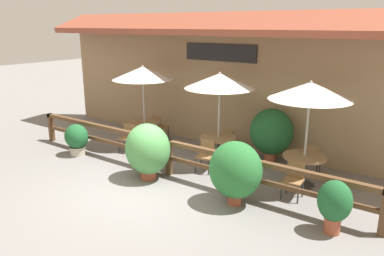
# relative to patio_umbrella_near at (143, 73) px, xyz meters

# --- Properties ---
(ground_plane) EXTENTS (60.00, 60.00, 0.00)m
(ground_plane) POSITION_rel_patio_umbrella_near_xyz_m (2.26, -2.58, -2.36)
(ground_plane) COLOR slate
(building_facade) EXTENTS (14.28, 1.49, 4.23)m
(building_facade) POSITION_rel_patio_umbrella_near_xyz_m (2.26, 1.52, -0.19)
(building_facade) COLOR #997A56
(building_facade) RESTS_ON ground
(patio_railing) EXTENTS (10.40, 0.14, 0.95)m
(patio_railing) POSITION_rel_patio_umbrella_near_xyz_m (2.26, -1.53, -1.66)
(patio_railing) COLOR brown
(patio_railing) RESTS_ON ground
(patio_umbrella_near) EXTENTS (1.93, 1.93, 2.60)m
(patio_umbrella_near) POSITION_rel_patio_umbrella_near_xyz_m (0.00, 0.00, 0.00)
(patio_umbrella_near) COLOR #B7B2A8
(patio_umbrella_near) RESTS_ON ground
(dining_table_near) EXTENTS (1.04, 1.04, 0.77)m
(dining_table_near) POSITION_rel_patio_umbrella_near_xyz_m (-0.00, -0.00, -1.74)
(dining_table_near) COLOR olive
(dining_table_near) RESTS_ON ground
(chair_near_streetside) EXTENTS (0.51, 0.51, 0.85)m
(chair_near_streetside) POSITION_rel_patio_umbrella_near_xyz_m (0.01, -0.79, -1.88)
(chair_near_streetside) COLOR olive
(chair_near_streetside) RESTS_ON ground
(chair_near_wallside) EXTENTS (0.44, 0.44, 0.85)m
(chair_near_wallside) POSITION_rel_patio_umbrella_near_xyz_m (-0.04, 0.78, -1.88)
(chair_near_wallside) COLOR olive
(chair_near_wallside) RESTS_ON ground
(patio_umbrella_middle) EXTENTS (1.93, 1.93, 2.60)m
(patio_umbrella_middle) POSITION_rel_patio_umbrella_near_xyz_m (2.84, -0.02, 0.00)
(patio_umbrella_middle) COLOR #B7B2A8
(patio_umbrella_middle) RESTS_ON ground
(dining_table_middle) EXTENTS (1.04, 1.04, 0.77)m
(dining_table_middle) POSITION_rel_patio_umbrella_near_xyz_m (2.84, -0.02, -1.74)
(dining_table_middle) COLOR olive
(dining_table_middle) RESTS_ON ground
(chair_middle_streetside) EXTENTS (0.49, 0.49, 0.85)m
(chair_middle_streetside) POSITION_rel_patio_umbrella_near_xyz_m (2.90, -0.75, -1.88)
(chair_middle_streetside) COLOR olive
(chair_middle_streetside) RESTS_ON ground
(chair_middle_wallside) EXTENTS (0.50, 0.50, 0.85)m
(chair_middle_wallside) POSITION_rel_patio_umbrella_near_xyz_m (2.84, 0.72, -1.88)
(chair_middle_wallside) COLOR olive
(chair_middle_wallside) RESTS_ON ground
(patio_umbrella_far) EXTENTS (1.93, 1.93, 2.60)m
(patio_umbrella_far) POSITION_rel_patio_umbrella_near_xyz_m (5.38, -0.16, 0.00)
(patio_umbrella_far) COLOR #B7B2A8
(patio_umbrella_far) RESTS_ON ground
(dining_table_far) EXTENTS (1.04, 1.04, 0.77)m
(dining_table_far) POSITION_rel_patio_umbrella_near_xyz_m (5.38, -0.16, -1.74)
(dining_table_far) COLOR olive
(dining_table_far) RESTS_ON ground
(chair_far_streetside) EXTENTS (0.45, 0.45, 0.85)m
(chair_far_streetside) POSITION_rel_patio_umbrella_near_xyz_m (5.42, -0.94, -1.88)
(chair_far_streetside) COLOR olive
(chair_far_streetside) RESTS_ON ground
(chair_far_wallside) EXTENTS (0.46, 0.46, 0.85)m
(chair_far_wallside) POSITION_rel_patio_umbrella_near_xyz_m (5.30, 0.62, -1.88)
(chair_far_wallside) COLOR olive
(chair_far_wallside) RESTS_ON ground
(potted_plant_small_flowering) EXTENTS (0.64, 0.58, 1.07)m
(potted_plant_small_flowering) POSITION_rel_patio_umbrella_near_xyz_m (6.59, -1.97, -1.74)
(potted_plant_small_flowering) COLOR #9E4C33
(potted_plant_small_flowering) RESTS_ON ground
(potted_plant_tall_tropical) EXTENTS (0.75, 0.67, 0.96)m
(potted_plant_tall_tropical) POSITION_rel_patio_umbrella_near_xyz_m (-0.98, -1.95, -1.84)
(potted_plant_tall_tropical) COLOR #B7AD99
(potted_plant_tall_tropical) RESTS_ON ground
(potted_plant_entrance_palm) EXTENTS (1.18, 1.06, 1.44)m
(potted_plant_entrance_palm) POSITION_rel_patio_umbrella_near_xyz_m (4.49, -2.01, -1.56)
(potted_plant_entrance_palm) COLOR #9E4C33
(potted_plant_entrance_palm) RESTS_ON ground
(potted_plant_broad_leaf) EXTENTS (1.20, 1.08, 1.45)m
(potted_plant_broad_leaf) POSITION_rel_patio_umbrella_near_xyz_m (1.99, -2.05, -1.57)
(potted_plant_broad_leaf) COLOR #9E4C33
(potted_plant_broad_leaf) RESTS_ON ground
(potted_plant_corner_fern) EXTENTS (1.24, 1.12, 1.55)m
(potted_plant_corner_fern) POSITION_rel_patio_umbrella_near_xyz_m (4.00, 0.97, -1.49)
(potted_plant_corner_fern) COLOR #9E4C33
(potted_plant_corner_fern) RESTS_ON ground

